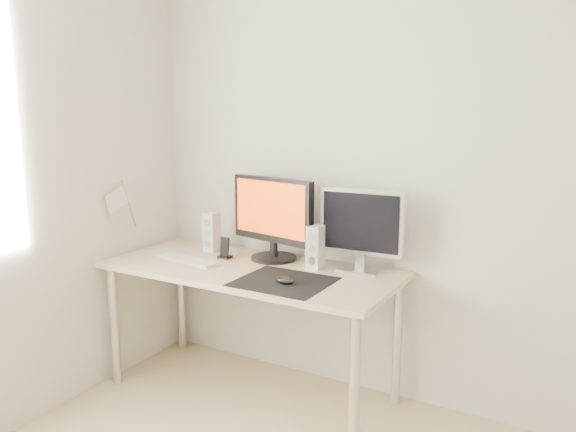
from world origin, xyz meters
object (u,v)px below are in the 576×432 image
at_px(desk, 250,281).
at_px(speaker_right, 315,247).
at_px(mouse, 284,280).
at_px(main_monitor, 273,215).
at_px(speaker_left, 212,232).
at_px(second_monitor, 361,226).
at_px(phone_dock, 225,252).
at_px(keyboard, 188,260).

distance_m(desk, speaker_right, 0.40).
distance_m(mouse, main_monitor, 0.51).
height_order(mouse, desk, mouse).
bearing_deg(main_monitor, speaker_right, -8.15).
relative_size(main_monitor, speaker_left, 2.34).
xyz_separation_m(second_monitor, phone_dock, (-0.77, -0.14, -0.20)).
distance_m(main_monitor, second_monitor, 0.52).
bearing_deg(speaker_left, second_monitor, 2.59).
bearing_deg(speaker_left, main_monitor, 1.94).
bearing_deg(keyboard, speaker_right, 18.21).
distance_m(second_monitor, speaker_right, 0.27).
bearing_deg(speaker_left, speaker_right, -2.22).
relative_size(main_monitor, keyboard, 1.27).
height_order(second_monitor, speaker_right, second_monitor).
relative_size(speaker_right, phone_dock, 1.92).
distance_m(speaker_left, phone_dock, 0.20).
height_order(mouse, second_monitor, second_monitor).
xyz_separation_m(desk, speaker_right, (0.32, 0.15, 0.20)).
bearing_deg(mouse, speaker_left, 153.60).
bearing_deg(keyboard, mouse, -7.94).
bearing_deg(desk, second_monitor, 22.06).
height_order(mouse, speaker_right, speaker_right).
relative_size(speaker_left, speaker_right, 1.00).
distance_m(speaker_left, speaker_right, 0.71).
bearing_deg(phone_dock, second_monitor, 10.04).
height_order(speaker_left, speaker_right, same).
height_order(speaker_left, keyboard, speaker_left).
relative_size(keyboard, phone_dock, 3.54).
bearing_deg(keyboard, main_monitor, 34.05).
xyz_separation_m(second_monitor, keyboard, (-0.91, -0.29, -0.23)).
height_order(desk, second_monitor, second_monitor).
relative_size(desk, main_monitor, 2.92).
distance_m(main_monitor, speaker_left, 0.44).
bearing_deg(speaker_right, main_monitor, 171.85).
relative_size(mouse, speaker_left, 0.42).
xyz_separation_m(speaker_right, keyboard, (-0.68, -0.23, -0.11)).
xyz_separation_m(mouse, main_monitor, (-0.28, 0.36, 0.23)).
bearing_deg(desk, phone_dock, 159.41).
bearing_deg(speaker_left, keyboard, -85.19).
distance_m(desk, second_monitor, 0.67).
distance_m(mouse, second_monitor, 0.51).
distance_m(mouse, keyboard, 0.68).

